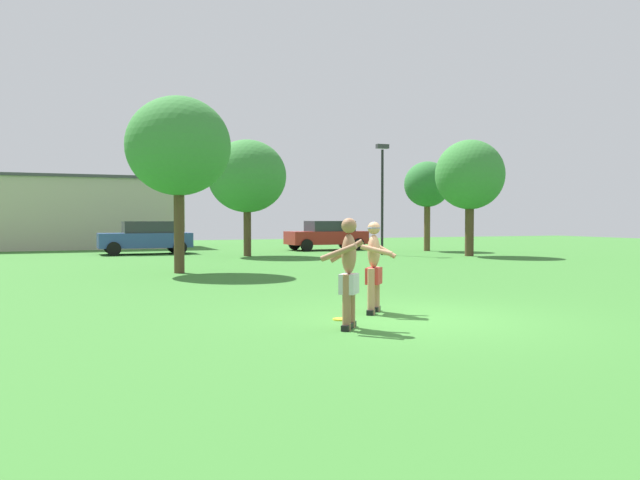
# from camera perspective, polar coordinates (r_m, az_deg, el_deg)

# --- Properties ---
(ground_plane) EXTENTS (80.00, 80.00, 0.00)m
(ground_plane) POSITION_cam_1_polar(r_m,az_deg,el_deg) (10.98, 8.41, -7.04)
(ground_plane) COLOR #38752D
(player_with_cap) EXTENTS (0.79, 0.79, 1.67)m
(player_with_cap) POSITION_cam_1_polar(r_m,az_deg,el_deg) (11.38, 4.95, -2.09)
(player_with_cap) COLOR black
(player_with_cap) RESTS_ON ground_plane
(player_in_gray) EXTENTS (0.80, 0.74, 1.72)m
(player_in_gray) POSITION_cam_1_polar(r_m,az_deg,el_deg) (9.71, 2.60, -2.78)
(player_in_gray) COLOR black
(player_in_gray) RESTS_ON ground_plane
(frisbee) EXTENTS (0.26, 0.26, 0.03)m
(frisbee) POSITION_cam_1_polar(r_m,az_deg,el_deg) (10.67, 1.87, -7.21)
(frisbee) COLOR yellow
(frisbee) RESTS_ON ground_plane
(car_red_near_post) EXTENTS (4.34, 2.11, 1.58)m
(car_red_near_post) POSITION_cam_1_polar(r_m,az_deg,el_deg) (34.04, 0.66, 0.48)
(car_red_near_post) COLOR maroon
(car_red_near_post) RESTS_ON ground_plane
(car_blue_mid_lot) EXTENTS (4.33, 2.09, 1.58)m
(car_blue_mid_lot) POSITION_cam_1_polar(r_m,az_deg,el_deg) (31.25, -15.54, 0.27)
(car_blue_mid_lot) COLOR #2D478C
(car_blue_mid_lot) RESTS_ON ground_plane
(lamp_post) EXTENTS (0.60, 0.24, 5.18)m
(lamp_post) POSITION_cam_1_polar(r_m,az_deg,el_deg) (29.55, 5.69, 4.88)
(lamp_post) COLOR black
(lamp_post) RESTS_ON ground_plane
(outbuilding_behind_lot) EXTENTS (12.54, 5.34, 4.09)m
(outbuilding_behind_lot) POSITION_cam_1_polar(r_m,az_deg,el_deg) (38.54, -21.72, 2.34)
(outbuilding_behind_lot) COLOR #B2A893
(outbuilding_behind_lot) RESTS_ON ground_plane
(tree_left_field) EXTENTS (3.26, 3.26, 5.52)m
(tree_left_field) POSITION_cam_1_polar(r_m,az_deg,el_deg) (20.24, -12.76, 8.27)
(tree_left_field) COLOR #4C3823
(tree_left_field) RESTS_ON ground_plane
(tree_right_field) EXTENTS (3.13, 3.13, 5.28)m
(tree_right_field) POSITION_cam_1_polar(r_m,az_deg,el_deg) (29.41, 13.47, 5.74)
(tree_right_field) COLOR #4C3823
(tree_right_field) RESTS_ON ground_plane
(tree_behind_players) EXTENTS (3.55, 3.55, 5.28)m
(tree_behind_players) POSITION_cam_1_polar(r_m,az_deg,el_deg) (28.70, -6.65, 5.76)
(tree_behind_players) COLOR #4C3823
(tree_behind_players) RESTS_ON ground_plane
(tree_near_building) EXTENTS (2.43, 2.43, 4.71)m
(tree_near_building) POSITION_cam_1_polar(r_m,az_deg,el_deg) (33.58, 9.74, 4.95)
(tree_near_building) COLOR brown
(tree_near_building) RESTS_ON ground_plane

